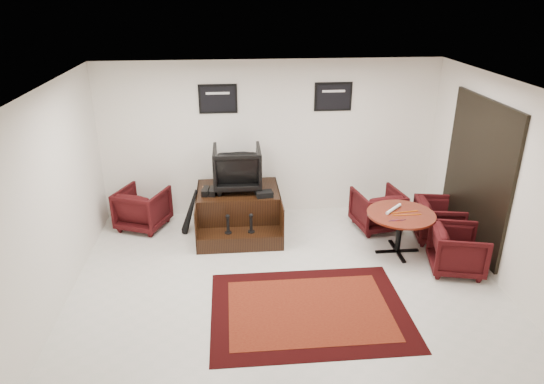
{
  "coord_description": "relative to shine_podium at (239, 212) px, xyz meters",
  "views": [
    {
      "loc": [
        -0.73,
        -5.81,
        3.9
      ],
      "look_at": [
        -0.12,
        0.9,
        1.06
      ],
      "focal_mm": 32.0,
      "sensor_mm": 36.0,
      "label": 1
    }
  ],
  "objects": [
    {
      "name": "ground",
      "position": [
        0.62,
        -1.78,
        -0.33
      ],
      "size": [
        6.0,
        6.0,
        0.0
      ],
      "primitive_type": "plane",
      "color": "silver",
      "rests_on": "ground"
    },
    {
      "name": "room_shell",
      "position": [
        1.02,
        -1.65,
        1.45
      ],
      "size": [
        6.02,
        5.02,
        2.81
      ],
      "color": "white",
      "rests_on": "ground"
    },
    {
      "name": "area_rug",
      "position": [
        0.85,
        -2.41,
        -0.33
      ],
      "size": [
        2.56,
        1.92,
        0.01
      ],
      "color": "black",
      "rests_on": "ground"
    },
    {
      "name": "shine_podium",
      "position": [
        0.0,
        0.0,
        0.0
      ],
      "size": [
        1.4,
        1.44,
        0.72
      ],
      "color": "black",
      "rests_on": "ground"
    },
    {
      "name": "shine_chair",
      "position": [
        0.0,
        0.15,
        0.8
      ],
      "size": [
        0.8,
        0.75,
        0.82
      ],
      "primitive_type": "imported",
      "rotation": [
        0.0,
        0.0,
        3.13
      ],
      "color": "black",
      "rests_on": "shine_podium"
    },
    {
      "name": "shoes_pair",
      "position": [
        -0.48,
        -0.08,
        0.44
      ],
      "size": [
        0.25,
        0.3,
        0.1
      ],
      "color": "black",
      "rests_on": "shine_podium"
    },
    {
      "name": "polish_kit",
      "position": [
        0.43,
        -0.27,
        0.43
      ],
      "size": [
        0.29,
        0.22,
        0.09
      ],
      "primitive_type": "cube",
      "rotation": [
        0.0,
        0.0,
        0.13
      ],
      "color": "black",
      "rests_on": "shine_podium"
    },
    {
      "name": "umbrella_black",
      "position": [
        -0.81,
        -0.08,
        0.08
      ],
      "size": [
        0.31,
        0.12,
        0.83
      ],
      "primitive_type": null,
      "color": "black",
      "rests_on": "ground"
    },
    {
      "name": "umbrella_hooked",
      "position": [
        -0.83,
        0.01,
        0.07
      ],
      "size": [
        0.3,
        0.11,
        0.8
      ],
      "primitive_type": null,
      "color": "black",
      "rests_on": "ground"
    },
    {
      "name": "armchair_side",
      "position": [
        -1.66,
        0.25,
        0.06
      ],
      "size": [
        0.98,
        0.95,
        0.79
      ],
      "primitive_type": "imported",
      "rotation": [
        0.0,
        0.0,
        2.76
      ],
      "color": "black",
      "rests_on": "ground"
    },
    {
      "name": "meeting_table",
      "position": [
        2.49,
        -1.02,
        0.27
      ],
      "size": [
        1.05,
        1.05,
        0.68
      ],
      "color": "#441209",
      "rests_on": "ground"
    },
    {
      "name": "table_chair_back",
      "position": [
        2.4,
        -0.16,
        0.06
      ],
      "size": [
        0.86,
        0.82,
        0.78
      ],
      "primitive_type": "imported",
      "rotation": [
        0.0,
        0.0,
        3.31
      ],
      "color": "black",
      "rests_on": "ground"
    },
    {
      "name": "table_chair_window",
      "position": [
        3.31,
        -0.66,
        0.05
      ],
      "size": [
        0.81,
        0.85,
        0.76
      ],
      "primitive_type": "imported",
      "rotation": [
        0.0,
        0.0,
        1.39
      ],
      "color": "black",
      "rests_on": "ground"
    },
    {
      "name": "table_chair_corner",
      "position": [
        3.18,
        -1.63,
        0.05
      ],
      "size": [
        0.84,
        0.87,
        0.76
      ],
      "primitive_type": "imported",
      "rotation": [
        0.0,
        0.0,
        1.34
      ],
      "color": "black",
      "rests_on": "ground"
    },
    {
      "name": "paper_roll",
      "position": [
        2.41,
        -0.91,
        0.38
      ],
      "size": [
        0.34,
        0.33,
        0.05
      ],
      "primitive_type": "cylinder",
      "rotation": [
        0.0,
        1.57,
        0.77
      ],
      "color": "white",
      "rests_on": "meeting_table"
    },
    {
      "name": "table_clutter",
      "position": [
        2.53,
        -1.08,
        0.36
      ],
      "size": [
        0.57,
        0.33,
        0.01
      ],
      "color": "#D4610B",
      "rests_on": "meeting_table"
    }
  ]
}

